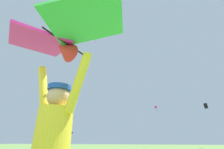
% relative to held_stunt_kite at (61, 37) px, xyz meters
% --- Properties ---
extents(held_stunt_kite, '(1.70, 1.10, 0.40)m').
position_rel_held_stunt_kite_xyz_m(held_stunt_kite, '(0.00, 0.00, 0.00)').
color(held_stunt_kite, black).
extents(distant_kite_magenta_mid_left, '(1.05, 1.03, 1.67)m').
position_rel_held_stunt_kite_xyz_m(distant_kite_magenta_mid_left, '(1.54, 34.29, 5.51)').
color(distant_kite_magenta_mid_left, '#DB2393').
extents(distant_kite_purple_low_right, '(1.30, 1.50, 1.63)m').
position_rel_held_stunt_kite_xyz_m(distant_kite_purple_low_right, '(-11.56, 19.54, 12.68)').
color(distant_kite_purple_low_right, purple).
extents(distant_kite_red_far_center, '(1.26, 1.14, 2.11)m').
position_rel_held_stunt_kite_xyz_m(distant_kite_red_far_center, '(-6.92, 18.64, 14.91)').
color(distant_kite_red_far_center, red).
extents(distant_kite_black_high_right, '(0.71, 0.69, 0.94)m').
position_rel_held_stunt_kite_xyz_m(distant_kite_black_high_right, '(10.24, 30.86, 4.79)').
color(distant_kite_black_high_right, black).
extents(distant_kite_white_overhead_distant, '(1.82, 1.95, 3.19)m').
position_rel_held_stunt_kite_xyz_m(distant_kite_white_overhead_distant, '(-5.13, 14.28, 14.50)').
color(distant_kite_white_overhead_distant, white).
extents(marker_flag, '(0.30, 0.24, 1.62)m').
position_rel_held_stunt_kite_xyz_m(marker_flag, '(-3.57, 7.10, -0.80)').
color(marker_flag, silver).
rests_on(marker_flag, ground).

